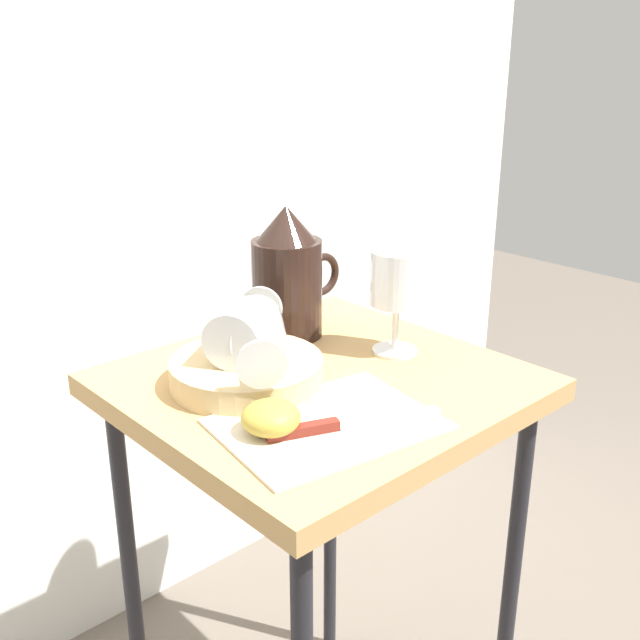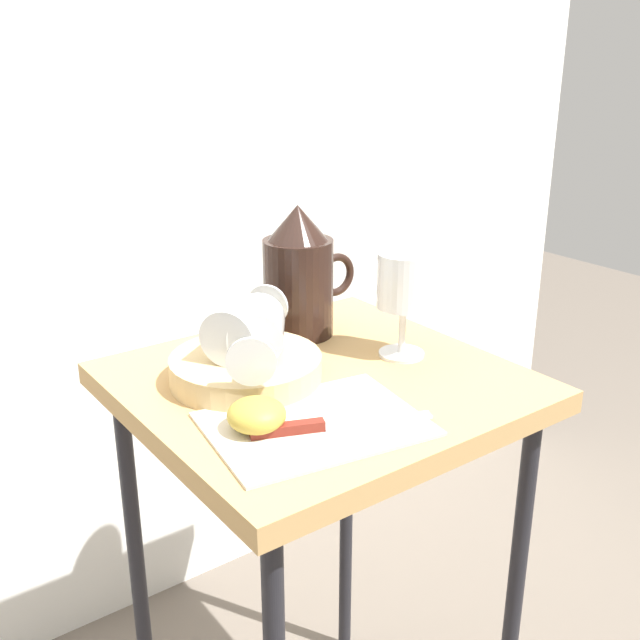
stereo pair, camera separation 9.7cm
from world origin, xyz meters
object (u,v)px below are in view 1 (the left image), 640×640
at_px(wine_glass_tipped_near, 257,333).
at_px(knife, 330,426).
at_px(pitcher, 288,284).
at_px(basket_tray, 247,372).
at_px(wine_glass_upright, 397,284).
at_px(wine_glass_tipped_far, 240,332).
at_px(table, 320,432).
at_px(apple_half_left, 271,418).

xyz_separation_m(wine_glass_tipped_near, knife, (-0.02, -0.16, -0.06)).
bearing_deg(pitcher, basket_tray, -147.22).
bearing_deg(wine_glass_upright, knife, -154.40).
height_order(pitcher, wine_glass_tipped_near, pitcher).
height_order(pitcher, wine_glass_tipped_far, pitcher).
bearing_deg(wine_glass_upright, wine_glass_tipped_far, 164.23).
relative_size(wine_glass_upright, wine_glass_tipped_near, 0.94).
distance_m(wine_glass_upright, wine_glass_tipped_near, 0.22).
relative_size(basket_tray, wine_glass_tipped_far, 1.30).
bearing_deg(pitcher, table, -115.25).
distance_m(pitcher, wine_glass_upright, 0.17).
bearing_deg(apple_half_left, knife, -37.25).
xyz_separation_m(basket_tray, pitcher, (0.15, 0.10, 0.06)).
height_order(table, pitcher, pitcher).
relative_size(pitcher, wine_glass_tipped_near, 1.24).
bearing_deg(wine_glass_tipped_near, apple_half_left, -122.36).
height_order(apple_half_left, knife, apple_half_left).
distance_m(table, wine_glass_tipped_near, 0.17).
bearing_deg(wine_glass_tipped_far, wine_glass_tipped_near, -46.79).
xyz_separation_m(pitcher, wine_glass_tipped_far, (-0.16, -0.09, -0.01)).
distance_m(basket_tray, apple_half_left, 0.14).
height_order(pitcher, knife, pitcher).
bearing_deg(wine_glass_tipped_near, table, -26.85).
xyz_separation_m(wine_glass_upright, apple_half_left, (-0.28, -0.07, -0.08)).
height_order(table, basket_tray, basket_tray).
distance_m(wine_glass_tipped_far, knife, 0.18).
bearing_deg(basket_tray, wine_glass_upright, -14.47).
relative_size(basket_tray, wine_glass_tipped_near, 1.24).
distance_m(table, wine_glass_upright, 0.23).
bearing_deg(basket_tray, apple_half_left, -116.18).
relative_size(basket_tray, wine_glass_upright, 1.33).
height_order(basket_tray, wine_glass_tipped_near, wine_glass_tipped_near).
distance_m(basket_tray, pitcher, 0.19).
xyz_separation_m(table, knife, (-0.10, -0.12, 0.09)).
relative_size(wine_glass_tipped_far, knife, 0.75).
relative_size(table, knife, 3.53).
bearing_deg(table, pitcher, 64.75).
bearing_deg(pitcher, knife, -121.60).
bearing_deg(basket_tray, knife, -93.36).
relative_size(wine_glass_tipped_near, knife, 0.78).
height_order(basket_tray, apple_half_left, apple_half_left).
bearing_deg(wine_glass_upright, basket_tray, 165.53).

